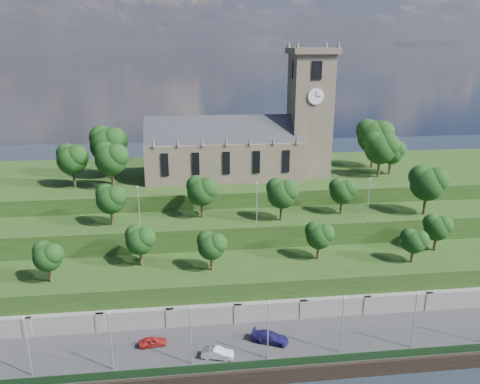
{
  "coord_description": "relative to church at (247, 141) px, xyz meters",
  "views": [
    {
      "loc": [
        -11.73,
        -49.29,
        41.78
      ],
      "look_at": [
        -2.46,
        30.0,
        16.55
      ],
      "focal_mm": 35.0,
      "sensor_mm": 36.0,
      "label": 1
    }
  ],
  "objects": [
    {
      "name": "fence",
      "position": [
        -0.79,
        -45.38,
        -19.92
      ],
      "size": [
        160.0,
        0.1,
        1.2
      ],
      "primitive_type": "cube",
      "color": "black",
      "rests_on": "promenade"
    },
    {
      "name": "trees_hilltop",
      "position": [
        -0.65,
        -0.65,
        -0.77
      ],
      "size": [
        71.51,
        16.75,
        10.99
      ],
      "color": "#342714",
      "rests_on": "hilltop"
    },
    {
      "name": "embankment_upper",
      "position": [
        -0.79,
        -16.98,
        -16.52
      ],
      "size": [
        160.0,
        10.0,
        12.0
      ],
      "primitive_type": "cube",
      "color": "#1E3913",
      "rests_on": "ground"
    },
    {
      "name": "trees_lower",
      "position": [
        -1.89,
        -27.84,
        -10.19
      ],
      "size": [
        67.24,
        8.39,
        6.71
      ],
      "color": "#342714",
      "rests_on": "embankment_lower"
    },
    {
      "name": "car_right",
      "position": [
        -1.82,
        -40.04,
        -19.77
      ],
      "size": [
        5.56,
        3.99,
        1.49
      ],
      "primitive_type": "imported",
      "rotation": [
        0.0,
        0.0,
        1.16
      ],
      "color": "#1C164F",
      "rests_on": "promenade"
    },
    {
      "name": "ground",
      "position": [
        -0.79,
        -45.98,
        -22.52
      ],
      "size": [
        320.0,
        320.0,
        0.0
      ],
      "primitive_type": "plane",
      "color": "#1C252C",
      "rests_on": "ground"
    },
    {
      "name": "quay_wall",
      "position": [
        -0.79,
        -46.03,
        -21.42
      ],
      "size": [
        160.0,
        0.5,
        2.2
      ],
      "primitive_type": "cube",
      "color": "black",
      "rests_on": "ground"
    },
    {
      "name": "retaining_wall",
      "position": [
        -0.79,
        -34.01,
        -20.02
      ],
      "size": [
        160.0,
        2.1,
        5.0
      ],
      "color": "slate",
      "rests_on": "ground"
    },
    {
      "name": "car_middle",
      "position": [
        -9.37,
        -42.67,
        -19.82
      ],
      "size": [
        4.48,
        2.45,
        1.4
      ],
      "primitive_type": "imported",
      "rotation": [
        0.0,
        0.0,
        1.33
      ],
      "color": "#B0B2B5",
      "rests_on": "promenade"
    },
    {
      "name": "trees_upper",
      "position": [
        6.25,
        -17.98,
        -5.13
      ],
      "size": [
        62.16,
        8.62,
        9.09
      ],
      "color": "#342714",
      "rests_on": "embankment_upper"
    },
    {
      "name": "promenade",
      "position": [
        -0.79,
        -39.98,
        -21.52
      ],
      "size": [
        160.0,
        12.0,
        2.0
      ],
      "primitive_type": "cube",
      "color": "#2D2D30",
      "rests_on": "ground"
    },
    {
      "name": "lamp_posts_promenade",
      "position": [
        -2.79,
        -43.48,
        -15.65
      ],
      "size": [
        60.36,
        0.36,
        8.52
      ],
      "color": "#B2B2B7",
      "rests_on": "promenade"
    },
    {
      "name": "hilltop",
      "position": [
        -0.79,
        4.02,
        -15.02
      ],
      "size": [
        160.0,
        32.0,
        15.0
      ],
      "primitive_type": "cube",
      "color": "#1E3913",
      "rests_on": "ground"
    },
    {
      "name": "embankment_lower",
      "position": [
        -0.79,
        -27.98,
        -18.52
      ],
      "size": [
        160.0,
        12.0,
        8.0
      ],
      "primitive_type": "cube",
      "color": "#1E3913",
      "rests_on": "ground"
    },
    {
      "name": "lamp_posts_upper",
      "position": [
        -0.79,
        -19.98,
        -6.15
      ],
      "size": [
        40.36,
        0.36,
        7.53
      ],
      "color": "#B2B2B7",
      "rests_on": "embankment_upper"
    },
    {
      "name": "church",
      "position": [
        0.0,
        0.0,
        0.0
      ],
      "size": [
        38.6,
        12.35,
        27.6
      ],
      "color": "brown",
      "rests_on": "hilltop"
    },
    {
      "name": "car_left",
      "position": [
        -18.08,
        -38.98,
        -19.87
      ],
      "size": [
        3.97,
        1.91,
        1.31
      ],
      "primitive_type": "imported",
      "rotation": [
        0.0,
        0.0,
        1.67
      ],
      "color": "#A91E1C",
      "rests_on": "promenade"
    }
  ]
}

